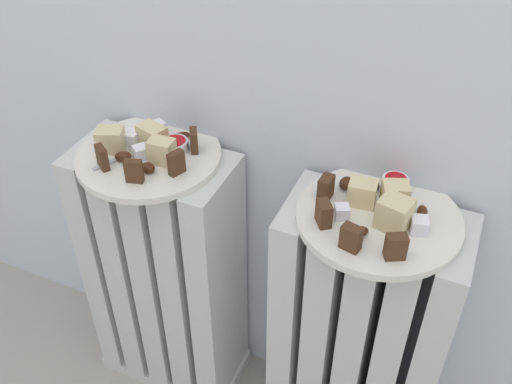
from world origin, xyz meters
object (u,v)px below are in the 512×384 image
object	(u,v)px
jam_bowl_left	(175,145)
jam_bowl_right	(395,184)
radiator_right	(357,343)
plate_left	(149,156)
fork	(123,157)
radiator_left	(166,278)
plate_right	(379,218)

from	to	relation	value
jam_bowl_left	jam_bowl_right	xyz separation A→B (m)	(0.37, 0.04, 0.00)
jam_bowl_right	radiator_right	bearing A→B (deg)	-95.28
radiator_right	plate_left	world-z (taller)	plate_left
radiator_right	fork	xyz separation A→B (m)	(-0.43, -0.03, 0.31)
radiator_left	plate_right	world-z (taller)	plate_right
jam_bowl_left	jam_bowl_right	bearing A→B (deg)	6.10
jam_bowl_left	fork	xyz separation A→B (m)	(-0.07, -0.05, -0.01)
radiator_left	jam_bowl_left	size ratio (longest dim) A/B	12.81
radiator_right	jam_bowl_right	world-z (taller)	jam_bowl_right
jam_bowl_right	radiator_left	bearing A→B (deg)	-170.59
plate_right	jam_bowl_right	world-z (taller)	jam_bowl_right
radiator_right	plate_right	distance (m)	0.30
radiator_left	plate_left	bearing A→B (deg)	-90.00
radiator_right	jam_bowl_right	size ratio (longest dim) A/B	13.98
plate_left	jam_bowl_right	size ratio (longest dim) A/B	5.93
radiator_right	jam_bowl_left	distance (m)	0.48
plate_right	jam_bowl_left	bearing A→B (deg)	175.61
plate_left	fork	size ratio (longest dim) A/B	2.65
radiator_right	jam_bowl_left	size ratio (longest dim) A/B	12.81
jam_bowl_left	jam_bowl_right	world-z (taller)	jam_bowl_right
radiator_left	plate_right	distance (m)	0.50
jam_bowl_left	fork	size ratio (longest dim) A/B	0.49
radiator_right	fork	world-z (taller)	fork
jam_bowl_left	fork	distance (m)	0.09
plate_left	jam_bowl_right	world-z (taller)	jam_bowl_right
jam_bowl_left	plate_left	bearing A→B (deg)	-143.00
plate_left	jam_bowl_left	xyz separation A→B (m)	(0.04, 0.03, 0.02)
plate_right	fork	xyz separation A→B (m)	(-0.43, -0.03, 0.01)
radiator_left	plate_right	xyz separation A→B (m)	(0.40, -0.00, 0.30)
radiator_left	plate_left	xyz separation A→B (m)	(0.00, -0.00, 0.30)
fork	plate_right	bearing A→B (deg)	3.56
jam_bowl_left	fork	bearing A→B (deg)	-141.86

